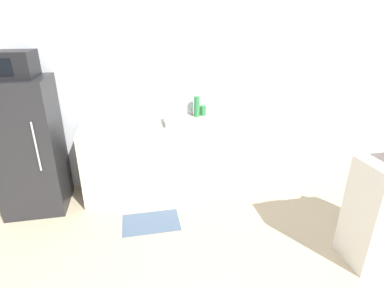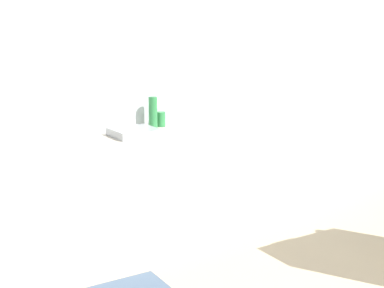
{
  "view_description": "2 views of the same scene",
  "coord_description": "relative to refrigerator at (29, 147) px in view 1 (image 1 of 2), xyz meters",
  "views": [
    {
      "loc": [
        -0.27,
        -0.9,
        2.08
      ],
      "look_at": [
        0.3,
        2.0,
        0.86
      ],
      "focal_mm": 28.0,
      "sensor_mm": 36.0,
      "label": 1
    },
    {
      "loc": [
        -1.51,
        -1.17,
        1.72
      ],
      "look_at": [
        0.32,
        1.82,
        0.98
      ],
      "focal_mm": 50.0,
      "sensor_mm": 36.0,
      "label": 2
    }
  ],
  "objects": [
    {
      "name": "bottle_short",
      "position": [
        2.09,
        0.32,
        0.22
      ],
      "size": [
        0.08,
        0.08,
        0.13
      ],
      "primitive_type": "cylinder",
      "color": "#2D7F42",
      "rests_on": "counter"
    },
    {
      "name": "kitchen_rug",
      "position": [
        1.28,
        -0.61,
        -0.77
      ],
      "size": [
        0.63,
        0.4,
        0.01
      ],
      "primitive_type": "cube",
      "color": "slate",
      "rests_on": "ground_plane"
    },
    {
      "name": "wall_back",
      "position": [
        1.47,
        0.42,
        0.53
      ],
      "size": [
        8.0,
        0.06,
        2.6
      ],
      "primitive_type": "cube",
      "color": "silver",
      "rests_on": "ground_plane"
    },
    {
      "name": "microwave",
      "position": [
        -0.0,
        -0.0,
        0.9
      ],
      "size": [
        0.45,
        0.42,
        0.27
      ],
      "color": "black",
      "rests_on": "refrigerator"
    },
    {
      "name": "sink_basin",
      "position": [
        1.7,
        0.05,
        0.18
      ],
      "size": [
        0.34,
        0.33,
        0.06
      ],
      "primitive_type": "cube",
      "color": "#9EA3A8",
      "rests_on": "counter"
    },
    {
      "name": "refrigerator",
      "position": [
        0.0,
        0.0,
        0.0
      ],
      "size": [
        0.65,
        0.64,
        1.54
      ],
      "color": "#232326",
      "rests_on": "ground_plane"
    },
    {
      "name": "bottle_tall",
      "position": [
        1.99,
        0.28,
        0.29
      ],
      "size": [
        0.07,
        0.07,
        0.27
      ],
      "primitive_type": "cylinder",
      "color": "#2D7F42",
      "rests_on": "counter"
    },
    {
      "name": "counter",
      "position": [
        1.45,
        0.08,
        -0.31
      ],
      "size": [
        1.84,
        0.61,
        0.92
      ],
      "primitive_type": "cube",
      "color": "beige",
      "rests_on": "ground_plane"
    }
  ]
}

